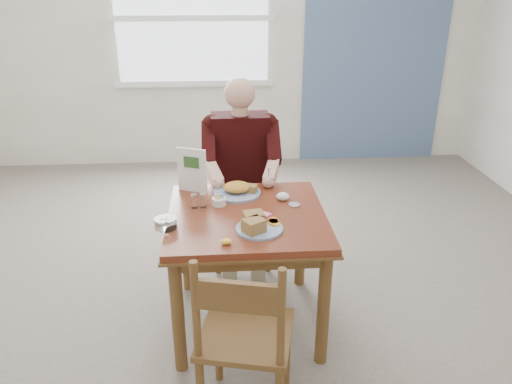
{
  "coord_description": "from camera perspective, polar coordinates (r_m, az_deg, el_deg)",
  "views": [
    {
      "loc": [
        -0.14,
        -2.57,
        2.0
      ],
      "look_at": [
        0.05,
        0.0,
        0.88
      ],
      "focal_mm": 35.0,
      "sensor_mm": 36.0,
      "label": 1
    }
  ],
  "objects": [
    {
      "name": "table",
      "position": [
        2.91,
        -1.05,
        -4.44
      ],
      "size": [
        0.92,
        0.92,
        0.75
      ],
      "color": "maroon",
      "rests_on": "ground"
    },
    {
      "name": "chair_near",
      "position": [
        2.38,
        -1.37,
        -16.38
      ],
      "size": [
        0.5,
        0.5,
        0.95
      ],
      "color": "brown",
      "rests_on": "ground"
    },
    {
      "name": "creamer",
      "position": [
        2.73,
        -10.28,
        -3.51
      ],
      "size": [
        0.16,
        0.16,
        0.06
      ],
      "color": "white",
      "rests_on": "table"
    },
    {
      "name": "metal_dish",
      "position": [
        2.97,
        4.4,
        -1.47
      ],
      "size": [
        0.07,
        0.07,
        0.01
      ],
      "primitive_type": "cylinder",
      "rotation": [
        0.0,
        0.0,
        -0.01
      ],
      "color": "silver",
      "rests_on": "table"
    },
    {
      "name": "far_plate",
      "position": [
        3.11,
        -2.06,
        0.26
      ],
      "size": [
        0.37,
        0.37,
        0.08
      ],
      "color": "white",
      "rests_on": "table"
    },
    {
      "name": "menu",
      "position": [
        3.13,
        -7.34,
        2.51
      ],
      "size": [
        0.18,
        0.09,
        0.28
      ],
      "color": "white",
      "rests_on": "table"
    },
    {
      "name": "near_plate",
      "position": [
        2.67,
        0.1,
        -3.73
      ],
      "size": [
        0.34,
        0.34,
        0.09
      ],
      "color": "white",
      "rests_on": "table"
    },
    {
      "name": "window",
      "position": [
        5.56,
        -7.35,
        19.11
      ],
      "size": [
        1.72,
        0.04,
        1.42
      ],
      "color": "white",
      "rests_on": "wall_back"
    },
    {
      "name": "caddy",
      "position": [
        2.97,
        -4.26,
        -1.08
      ],
      "size": [
        0.1,
        0.1,
        0.06
      ],
      "color": "white",
      "rests_on": "table"
    },
    {
      "name": "napkin",
      "position": [
        3.02,
        3.08,
        -0.51
      ],
      "size": [
        0.1,
        0.09,
        0.05
      ],
      "primitive_type": "ellipsoid",
      "rotation": [
        0.0,
        0.0,
        0.37
      ],
      "color": "white",
      "rests_on": "table"
    },
    {
      "name": "chair_far",
      "position": [
        3.7,
        -1.74,
        -0.88
      ],
      "size": [
        0.42,
        0.42,
        0.95
      ],
      "color": "brown",
      "rests_on": "ground"
    },
    {
      "name": "floor",
      "position": [
        3.26,
        -0.97,
        -14.41
      ],
      "size": [
        6.0,
        6.0,
        0.0
      ],
      "primitive_type": "plane",
      "color": "#62564F",
      "rests_on": "ground"
    },
    {
      "name": "accent_panel",
      "position": [
        5.85,
        13.65,
        16.91
      ],
      "size": [
        1.6,
        0.02,
        2.8
      ],
      "primitive_type": "cube",
      "color": "slate",
      "rests_on": "ground"
    },
    {
      "name": "lemon_wedge",
      "position": [
        2.54,
        -3.41,
        -5.67
      ],
      "size": [
        0.06,
        0.04,
        0.03
      ],
      "primitive_type": "ellipsoid",
      "rotation": [
        0.0,
        0.0,
        0.09
      ],
      "color": "yellow",
      "rests_on": "table"
    },
    {
      "name": "diner",
      "position": [
        3.49,
        -1.74,
        3.49
      ],
      "size": [
        0.53,
        0.56,
        1.39
      ],
      "color": "#9A9473",
      "rests_on": "chair_far"
    },
    {
      "name": "wall_back",
      "position": [
        5.61,
        -2.95,
        17.24
      ],
      "size": [
        5.5,
        0.0,
        5.5
      ],
      "primitive_type": "plane",
      "rotation": [
        1.57,
        0.0,
        0.0
      ],
      "color": "white",
      "rests_on": "ground"
    },
    {
      "name": "shakers",
      "position": [
        2.94,
        -6.57,
        -0.97
      ],
      "size": [
        0.09,
        0.05,
        0.09
      ],
      "color": "white",
      "rests_on": "table"
    }
  ]
}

